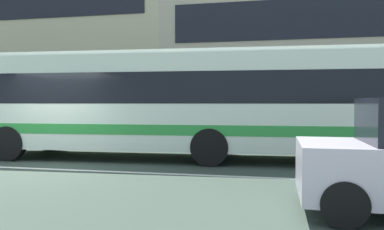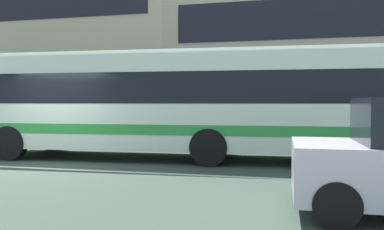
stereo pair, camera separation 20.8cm
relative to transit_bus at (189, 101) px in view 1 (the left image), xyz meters
The scene contains 5 objects.
ground_plane 4.53m from the transit_bus, 144.39° to the right, with size 160.00×160.00×0.00m, color #344137.
lane_centre_line 4.53m from the transit_bus, 144.39° to the right, with size 60.00×0.16×0.01m, color silver.
apartment_block_left 19.61m from the transit_bus, 134.38° to the left, with size 19.32×9.63×13.47m.
apartment_block_right 16.03m from the transit_bus, 59.70° to the left, with size 23.03×9.63×10.01m.
transit_bus is the anchor object (origin of this frame).
Camera 1 is at (5.89, -8.71, 1.68)m, focal length 36.20 mm.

